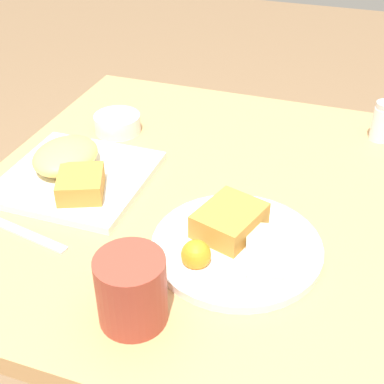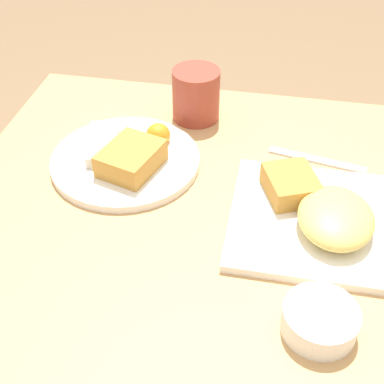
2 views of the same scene
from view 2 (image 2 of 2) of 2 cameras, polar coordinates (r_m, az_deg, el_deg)
dining_table at (r=0.90m, az=-1.61°, el=-8.46°), size 0.83×0.75×0.76m
plate_square_near at (r=0.83m, az=13.27°, el=-2.33°), size 0.25×0.25×0.06m
plate_oval_far at (r=0.93m, az=-6.96°, el=3.71°), size 0.26×0.26×0.05m
sauce_ramekin at (r=0.70m, az=13.48°, el=-13.13°), size 0.10×0.10×0.04m
butter_knife at (r=0.97m, az=13.19°, el=3.35°), size 0.05×0.17×0.00m
coffee_mug at (r=1.04m, az=0.43°, el=10.35°), size 0.09×0.09×0.10m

